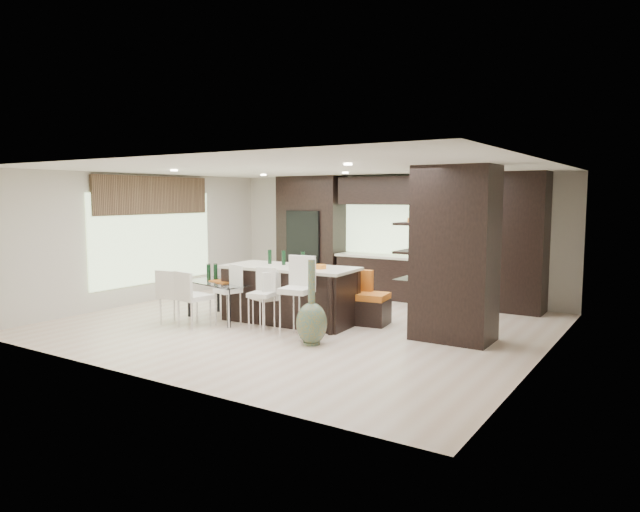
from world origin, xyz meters
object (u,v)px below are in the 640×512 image
Objects in this scene: dining_table at (223,301)px; bench at (349,307)px; kitchen_island at (290,294)px; stool_mid at (262,306)px; chair_far at (176,299)px; stool_left at (228,301)px; stool_right at (297,305)px; chair_end at (268,300)px; chair_near at (194,301)px; floor_vase at (312,302)px.

bench is at bearing 40.04° from dining_table.
kitchen_island is at bearing 35.40° from dining_table.
bench is (0.88, 1.37, -0.15)m from stool_mid.
dining_table is at bearing 48.53° from chair_far.
kitchen_island reaches higher than chair_far.
dining_table is at bearing 157.68° from stool_left.
dining_table is at bearing 160.58° from stool_right.
stool_mid is at bearing -130.81° from bench.
stool_right is 1.44m from bench.
stool_left is 0.54m from dining_table.
chair_end is at bearing 13.04° from dining_table.
stool_right is at bearing -1.28° from chair_far.
stool_mid is 1.63m from bench.
chair_far is at bearing -171.47° from chair_near.
chair_far is at bearing -179.80° from stool_right.
chair_end is at bearing 16.20° from chair_far.
floor_vase is at bearing -94.31° from chair_end.
kitchen_island is at bearing 6.74° from chair_end.
stool_mid is at bearing 168.36° from stool_right.
kitchen_island is 2.85× the size of stool_left.
kitchen_island is at bearing 80.27° from stool_mid.
floor_vase is 1.44× the size of chair_end.
dining_table is 0.73m from chair_near.
dining_table is 1.59× the size of chair_near.
stool_left is 1.95m from floor_vase.
kitchen_island is 2.31× the size of stool_right.
chair_end is at bearing 44.06° from stool_left.
chair_end is at bearing 148.23° from stool_right.
stool_right is 0.51m from floor_vase.
kitchen_island is 2.69× the size of chair_near.
stool_right is 1.94m from dining_table.
stool_right is 1.16× the size of chair_end.
floor_vase is (1.92, -0.28, 0.22)m from stool_left.
kitchen_island is 2.71× the size of chair_far.
stool_mid is at bearing -2.88° from dining_table.
floor_vase is at bearing -36.24° from stool_right.
stool_mid reaches higher than bench.
dining_table is at bearing 154.35° from stool_mid.
chair_end reaches higher than dining_table.
chair_near is (0.00, -0.72, 0.10)m from dining_table.
chair_end is (0.62, 0.33, 0.03)m from stool_left.
stool_left reaches higher than bench.
chair_far is at bearing 136.69° from chair_end.
bench is at bearing 25.56° from chair_far.
kitchen_island is at bearing 63.53° from stool_left.
floor_vase is 1.45m from chair_end.
chair_far is (-2.34, -0.35, -0.08)m from stool_right.
chair_end is at bearing 100.04° from stool_mid.
chair_end reaches higher than chair_far.
chair_near is at bearing -177.78° from stool_right.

